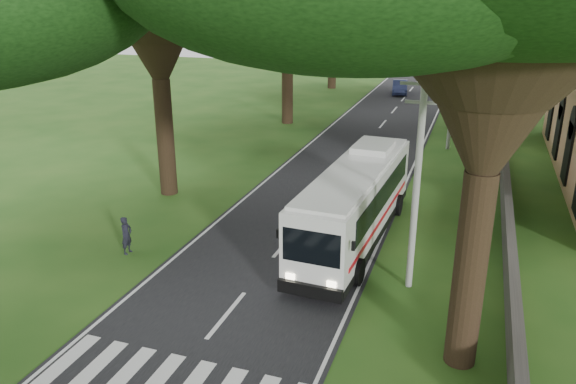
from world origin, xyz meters
TOP-DOWN VIEW (x-y plane):
  - ground at (0.00, 0.00)m, footprint 140.00×140.00m
  - road at (0.00, 25.00)m, footprint 8.00×120.00m
  - property_wall at (9.00, 24.00)m, footprint 0.35×50.00m
  - pole_near at (5.50, 6.00)m, footprint 1.60×0.24m
  - pole_mid at (5.50, 26.00)m, footprint 1.60×0.24m
  - pole_far at (5.50, 46.00)m, footprint 1.60×0.24m
  - coach_bus at (2.70, 9.37)m, footprint 3.09×11.42m
  - distant_car_b at (-0.80, 46.58)m, footprint 2.06×4.40m
  - distant_car_c at (1.80, 61.11)m, footprint 2.85×4.50m
  - pedestrian at (-5.87, 5.00)m, footprint 0.40×0.59m

SIDE VIEW (x-z plane):
  - ground at x=0.00m, z-range 0.00..0.00m
  - road at x=0.00m, z-range -0.01..0.03m
  - property_wall at x=9.00m, z-range 0.00..1.20m
  - distant_car_c at x=1.80m, z-range 0.03..1.25m
  - distant_car_b at x=-0.80m, z-range 0.03..1.43m
  - pedestrian at x=-5.87m, z-range 0.00..1.60m
  - coach_bus at x=2.70m, z-range 0.13..3.46m
  - pole_near at x=5.50m, z-range 0.18..8.18m
  - pole_mid at x=5.50m, z-range 0.18..8.18m
  - pole_far at x=5.50m, z-range 0.18..8.18m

